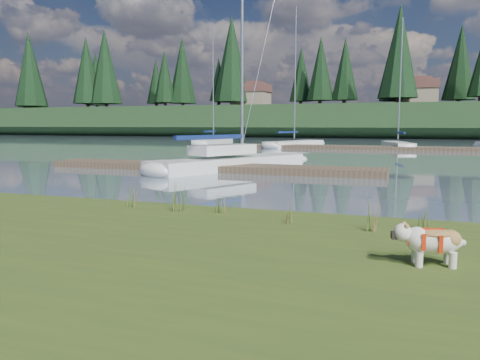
% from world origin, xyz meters
% --- Properties ---
extents(ground, '(200.00, 200.00, 0.00)m').
position_xyz_m(ground, '(0.00, 30.00, 0.00)').
color(ground, slate).
rests_on(ground, ground).
extents(bank, '(60.00, 9.00, 0.35)m').
position_xyz_m(bank, '(0.00, -6.00, 0.17)').
color(bank, '#394C19').
rests_on(bank, ground).
extents(ridge, '(200.00, 20.00, 5.00)m').
position_xyz_m(ridge, '(0.00, 73.00, 2.50)').
color(ridge, black).
rests_on(ridge, ground).
extents(bulldog, '(0.91, 0.47, 0.53)m').
position_xyz_m(bulldog, '(5.02, -4.56, 0.68)').
color(bulldog, silver).
rests_on(bulldog, bank).
extents(sailboat_main, '(6.00, 9.76, 14.11)m').
position_xyz_m(sailboat_main, '(-2.94, 10.62, 0.42)').
color(sailboat_main, white).
rests_on(sailboat_main, ground).
extents(dock_near, '(16.00, 2.00, 0.30)m').
position_xyz_m(dock_near, '(-4.00, 9.00, 0.15)').
color(dock_near, '#4C3D2C').
rests_on(dock_near, ground).
extents(dock_far, '(26.00, 2.20, 0.30)m').
position_xyz_m(dock_far, '(2.00, 30.00, 0.15)').
color(dock_far, '#4C3D2C').
rests_on(dock_far, ground).
extents(sailboat_bg_0, '(1.98, 8.66, 12.41)m').
position_xyz_m(sailboat_bg_0, '(-14.36, 34.96, 0.32)').
color(sailboat_bg_0, white).
rests_on(sailboat_bg_0, ground).
extents(sailboat_bg_1, '(4.71, 8.74, 12.90)m').
position_xyz_m(sailboat_bg_1, '(-5.04, 33.01, 0.33)').
color(sailboat_bg_1, white).
rests_on(sailboat_bg_1, ground).
extents(sailboat_bg_2, '(3.25, 7.61, 11.28)m').
position_xyz_m(sailboat_bg_2, '(3.76, 33.24, 0.33)').
color(sailboat_bg_2, white).
rests_on(sailboat_bg_2, ground).
extents(weed_0, '(0.17, 0.14, 0.72)m').
position_xyz_m(weed_0, '(0.26, -2.27, 0.65)').
color(weed_0, '#475B23').
rests_on(weed_0, bank).
extents(weed_1, '(0.17, 0.14, 0.55)m').
position_xyz_m(weed_1, '(1.13, -2.18, 0.58)').
color(weed_1, '#475B23').
rests_on(weed_1, bank).
extents(weed_2, '(0.17, 0.14, 0.67)m').
position_xyz_m(weed_2, '(4.15, -2.85, 0.63)').
color(weed_2, '#475B23').
rests_on(weed_2, bank).
extents(weed_3, '(0.17, 0.14, 0.57)m').
position_xyz_m(weed_3, '(-0.88, -2.22, 0.59)').
color(weed_3, '#475B23').
rests_on(weed_3, bank).
extents(weed_4, '(0.17, 0.14, 0.40)m').
position_xyz_m(weed_4, '(2.72, -2.70, 0.52)').
color(weed_4, '#475B23').
rests_on(weed_4, bank).
extents(weed_5, '(0.17, 0.14, 0.50)m').
position_xyz_m(weed_5, '(5.02, -2.39, 0.56)').
color(weed_5, '#475B23').
rests_on(weed_5, bank).
extents(mud_lip, '(60.00, 0.50, 0.14)m').
position_xyz_m(mud_lip, '(0.00, -1.60, 0.07)').
color(mud_lip, '#33281C').
rests_on(mud_lip, ground).
extents(conifer_0, '(5.72, 5.72, 14.15)m').
position_xyz_m(conifer_0, '(-55.00, 67.00, 12.64)').
color(conifer_0, '#382619').
rests_on(conifer_0, ridge).
extents(conifer_1, '(4.40, 4.40, 11.30)m').
position_xyz_m(conifer_1, '(-40.00, 71.00, 11.28)').
color(conifer_1, '#382619').
rests_on(conifer_1, ridge).
extents(conifer_2, '(6.60, 6.60, 16.05)m').
position_xyz_m(conifer_2, '(-25.00, 68.00, 13.54)').
color(conifer_2, '#382619').
rests_on(conifer_2, ridge).
extents(conifer_3, '(4.84, 4.84, 12.25)m').
position_xyz_m(conifer_3, '(-10.00, 72.00, 11.74)').
color(conifer_3, '#382619').
rests_on(conifer_3, ridge).
extents(conifer_4, '(6.16, 6.16, 15.10)m').
position_xyz_m(conifer_4, '(3.00, 66.00, 13.09)').
color(conifer_4, '#382619').
rests_on(conifer_4, ridge).
extents(house_0, '(6.30, 5.30, 4.65)m').
position_xyz_m(house_0, '(-22.00, 70.00, 7.31)').
color(house_0, gray).
rests_on(house_0, ridge).
extents(house_1, '(6.30, 5.30, 4.65)m').
position_xyz_m(house_1, '(6.00, 71.00, 7.31)').
color(house_1, gray).
rests_on(house_1, ridge).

